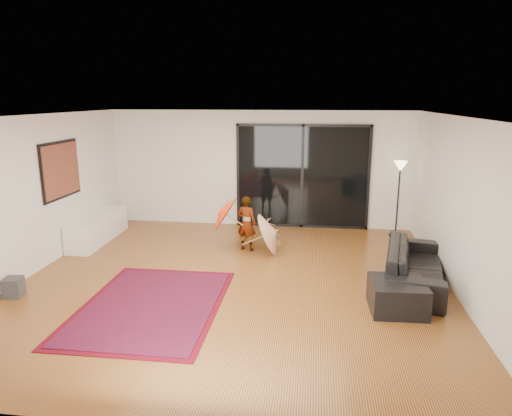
% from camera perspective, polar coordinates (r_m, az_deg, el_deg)
% --- Properties ---
extents(floor, '(7.00, 7.00, 0.00)m').
position_cam_1_polar(floor, '(7.69, -2.84, -9.17)').
color(floor, '#A2622C').
rests_on(floor, ground).
extents(ceiling, '(7.00, 7.00, 0.00)m').
position_cam_1_polar(ceiling, '(7.09, -3.10, 11.37)').
color(ceiling, white).
rests_on(ceiling, wall_back).
extents(wall_back, '(7.00, 0.00, 7.00)m').
position_cam_1_polar(wall_back, '(10.67, 0.43, 4.88)').
color(wall_back, silver).
rests_on(wall_back, floor).
extents(wall_front, '(7.00, 0.00, 7.00)m').
position_cam_1_polar(wall_front, '(4.04, -12.06, -10.48)').
color(wall_front, silver).
rests_on(wall_front, floor).
extents(wall_left, '(0.00, 7.00, 7.00)m').
position_cam_1_polar(wall_left, '(8.61, -26.53, 1.29)').
color(wall_left, silver).
rests_on(wall_left, floor).
extents(wall_right, '(0.00, 7.00, 7.00)m').
position_cam_1_polar(wall_right, '(7.49, 24.41, -0.16)').
color(wall_right, silver).
rests_on(wall_right, floor).
extents(sliding_door, '(3.06, 0.07, 2.40)m').
position_cam_1_polar(sliding_door, '(10.59, 5.80, 3.92)').
color(sliding_door, black).
rests_on(sliding_door, wall_back).
extents(painting, '(0.04, 1.28, 1.08)m').
position_cam_1_polar(painting, '(9.37, -23.19, 4.40)').
color(painting, black).
rests_on(painting, wall_left).
extents(media_console, '(0.53, 2.00, 0.55)m').
position_cam_1_polar(media_console, '(10.26, -19.15, -2.40)').
color(media_console, white).
rests_on(media_console, floor).
extents(speaker, '(0.31, 0.31, 0.30)m').
position_cam_1_polar(speaker, '(8.02, -28.06, -8.72)').
color(speaker, '#424244').
rests_on(speaker, floor).
extents(persian_rug, '(2.02, 2.80, 0.02)m').
position_cam_1_polar(persian_rug, '(7.02, -12.93, -11.77)').
color(persian_rug, '#520713').
rests_on(persian_rug, floor).
extents(sofa, '(1.28, 2.34, 0.65)m').
position_cam_1_polar(sofa, '(7.90, 19.25, -6.78)').
color(sofa, black).
rests_on(sofa, floor).
extents(ottoman, '(0.79, 0.79, 0.44)m').
position_cam_1_polar(ottoman, '(6.94, 17.25, -10.46)').
color(ottoman, black).
rests_on(ottoman, floor).
extents(floor_lamp, '(0.28, 0.28, 1.66)m').
position_cam_1_polar(floor_lamp, '(10.30, 17.52, 3.68)').
color(floor_lamp, black).
rests_on(floor_lamp, floor).
extents(child, '(0.47, 0.38, 1.11)m').
position_cam_1_polar(child, '(9.04, -1.18, -1.92)').
color(child, '#999999').
rests_on(child, floor).
extents(parasol_orange, '(0.55, 0.78, 0.85)m').
position_cam_1_polar(parasol_orange, '(9.04, -4.68, -0.77)').
color(parasol_orange, '#FF330D').
rests_on(parasol_orange, child).
extents(parasol_white, '(0.53, 0.85, 0.92)m').
position_cam_1_polar(parasol_white, '(8.84, 2.53, -2.62)').
color(parasol_white, silver).
rests_on(parasol_white, floor).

